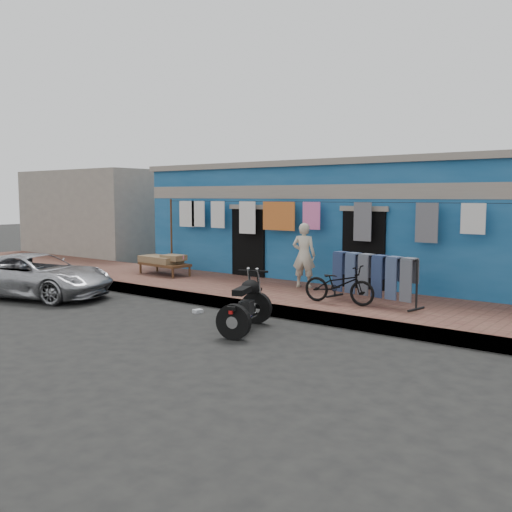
# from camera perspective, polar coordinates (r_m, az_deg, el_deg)

# --- Properties ---
(ground) EXTENTS (80.00, 80.00, 0.00)m
(ground) POSITION_cam_1_polar(r_m,az_deg,el_deg) (11.04, -6.45, -6.81)
(ground) COLOR black
(ground) RESTS_ON ground
(sidewalk) EXTENTS (28.00, 3.00, 0.25)m
(sidewalk) POSITION_cam_1_polar(r_m,az_deg,el_deg) (13.28, 2.67, -4.05)
(sidewalk) COLOR brown
(sidewalk) RESTS_ON ground
(curb) EXTENTS (28.00, 0.10, 0.25)m
(curb) POSITION_cam_1_polar(r_m,az_deg,el_deg) (12.14, -1.31, -4.99)
(curb) COLOR gray
(curb) RESTS_ON ground
(building) EXTENTS (12.20, 5.20, 3.36)m
(building) POSITION_cam_1_polar(r_m,az_deg,el_deg) (16.51, 10.74, 3.28)
(building) COLOR #164E85
(building) RESTS_ON ground
(neighbor_left) EXTENTS (6.00, 5.00, 3.40)m
(neighbor_left) POSITION_cam_1_polar(r_m,az_deg,el_deg) (23.67, -13.68, 4.05)
(neighbor_left) COLOR #9E9384
(neighbor_left) RESTS_ON ground
(clothesline) EXTENTS (10.06, 0.06, 2.10)m
(clothesline) POSITION_cam_1_polar(r_m,az_deg,el_deg) (14.51, 3.34, 3.55)
(clothesline) COLOR brown
(clothesline) RESTS_ON sidewalk
(car) EXTENTS (4.25, 2.93, 1.09)m
(car) POSITION_cam_1_polar(r_m,az_deg,el_deg) (14.76, -21.16, -1.77)
(car) COLOR #AEAEB3
(car) RESTS_ON ground
(seated_person) EXTENTS (0.64, 0.52, 1.56)m
(seated_person) POSITION_cam_1_polar(r_m,az_deg,el_deg) (13.73, 4.81, 0.08)
(seated_person) COLOR beige
(seated_person) RESTS_ON sidewalk
(bicycle) EXTENTS (1.56, 0.69, 0.98)m
(bicycle) POSITION_cam_1_polar(r_m,az_deg,el_deg) (11.76, 8.32, -2.38)
(bicycle) COLOR black
(bicycle) RESTS_ON sidewalk
(motorcycle) EXTENTS (1.66, 2.02, 1.06)m
(motorcycle) POSITION_cam_1_polar(r_m,az_deg,el_deg) (10.33, -1.05, -4.65)
(motorcycle) COLOR black
(motorcycle) RESTS_ON ground
(charpoy) EXTENTS (1.78, 1.06, 0.55)m
(charpoy) POSITION_cam_1_polar(r_m,az_deg,el_deg) (16.14, -9.13, -0.88)
(charpoy) COLOR brown
(charpoy) RESTS_ON sidewalk
(jeans_rack) EXTENTS (2.31, 1.19, 1.03)m
(jeans_rack) POSITION_cam_1_polar(r_m,az_deg,el_deg) (11.95, 11.65, -2.17)
(jeans_rack) COLOR black
(jeans_rack) RESTS_ON sidewalk
(litter_a) EXTENTS (0.23, 0.21, 0.08)m
(litter_a) POSITION_cam_1_polar(r_m,az_deg,el_deg) (11.57, -1.35, -5.97)
(litter_a) COLOR silver
(litter_a) RESTS_ON ground
(litter_b) EXTENTS (0.20, 0.20, 0.08)m
(litter_b) POSITION_cam_1_polar(r_m,az_deg,el_deg) (11.75, -1.50, -5.79)
(litter_b) COLOR silver
(litter_b) RESTS_ON ground
(litter_c) EXTENTS (0.18, 0.21, 0.07)m
(litter_c) POSITION_cam_1_polar(r_m,az_deg,el_deg) (12.08, -5.85, -5.51)
(litter_c) COLOR silver
(litter_c) RESTS_ON ground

